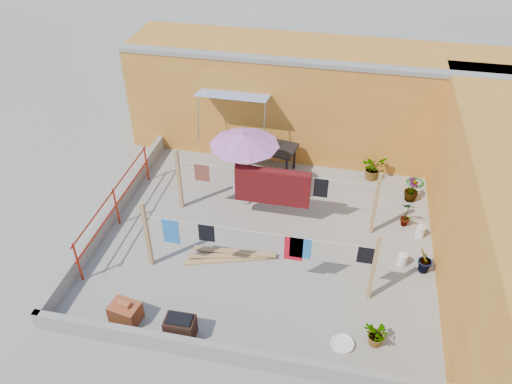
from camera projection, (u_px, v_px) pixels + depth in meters
The scene contains 21 objects.
ground at pixel (268, 239), 12.41m from camera, with size 80.00×80.00×0.00m, color #9E998E.
wall_back at pixel (314, 99), 15.03m from camera, with size 11.00×3.27×3.21m.
wall_right at pixel (509, 217), 10.59m from camera, with size 2.40×9.00×3.20m, color #C07F2A.
parapet_front at pixel (232, 355), 9.48m from camera, with size 8.30×0.16×0.44m, color gray.
parapet_left at pixel (114, 211), 12.95m from camera, with size 0.16×7.30×0.44m, color gray.
red_railing at pixel (115, 201), 12.45m from camera, with size 0.05×4.20×1.10m.
clothesline_rig at pixel (271, 193), 12.24m from camera, with size 5.09×2.35×1.80m.
patio_umbrella at pixel (244, 140), 12.47m from camera, with size 2.16×2.16×2.15m.
outdoor_table at pixel (265, 147), 14.42m from camera, with size 1.91×1.18×0.84m.
brick_stack at pixel (126, 312), 10.29m from camera, with size 0.66×0.53×0.52m.
lumber_pile at pixel (230, 256), 11.84m from camera, with size 2.12×0.76×0.13m.
brazier at pixel (180, 327), 9.94m from camera, with size 0.60×0.41×0.54m.
white_basin at pixel (343, 344), 9.89m from camera, with size 0.47×0.47×0.08m.
water_jug_a at pixel (402, 259), 11.62m from camera, with size 0.23×0.23×0.36m.
water_jug_b at pixel (420, 231), 12.40m from camera, with size 0.22×0.22×0.35m.
green_hose at pixel (415, 182), 14.28m from camera, with size 0.50×0.50×0.07m.
plant_back_a at pixel (373, 168), 14.29m from camera, with size 0.66×0.57×0.73m, color #1C5F1B.
plant_back_b at pixel (412, 190), 13.47m from camera, with size 0.38×0.38×0.69m, color #1C5F1B.
plant_right_a at pixel (407, 213), 12.61m from camera, with size 0.40×0.27×0.77m, color #1C5F1B.
plant_right_b at pixel (425, 261), 11.29m from camera, with size 0.40×0.32×0.73m, color #1C5F1B.
plant_right_c at pixel (377, 335), 9.77m from camera, with size 0.51×0.44×0.57m, color #1C5F1B.
Camera 1 is at (1.61, -9.07, 8.41)m, focal length 35.00 mm.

